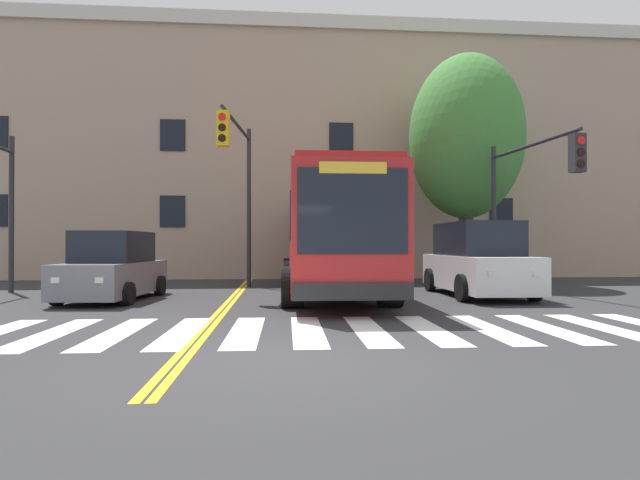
% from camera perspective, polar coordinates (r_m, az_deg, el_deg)
% --- Properties ---
extents(ground_plane, '(120.00, 120.00, 0.00)m').
position_cam_1_polar(ground_plane, '(6.95, -4.82, -13.50)').
color(ground_plane, '#303033').
extents(crosswalk, '(13.96, 3.45, 0.01)m').
position_cam_1_polar(crosswalk, '(9.16, -1.44, -10.30)').
color(crosswalk, white).
rests_on(crosswalk, ground).
extents(lane_line_yellow_inner, '(0.12, 36.00, 0.01)m').
position_cam_1_polar(lane_line_yellow_inner, '(23.11, -8.15, -4.36)').
color(lane_line_yellow_inner, gold).
rests_on(lane_line_yellow_inner, ground).
extents(lane_line_yellow_outer, '(0.12, 36.00, 0.01)m').
position_cam_1_polar(lane_line_yellow_outer, '(23.10, -7.75, -4.37)').
color(lane_line_yellow_outer, gold).
rests_on(lane_line_yellow_outer, ground).
extents(city_bus, '(3.09, 11.54, 3.52)m').
position_cam_1_polar(city_bus, '(15.88, 1.09, 0.76)').
color(city_bus, '#B22323').
rests_on(city_bus, ground).
extents(car_grey_near_lane, '(2.27, 4.25, 1.92)m').
position_cam_1_polar(car_grey_near_lane, '(15.18, -22.54, -3.05)').
color(car_grey_near_lane, slate).
rests_on(car_grey_near_lane, ground).
extents(car_white_far_lane, '(2.28, 5.06, 2.23)m').
position_cam_1_polar(car_white_far_lane, '(15.89, 17.47, -2.32)').
color(car_white_far_lane, white).
rests_on(car_white_far_lane, ground).
extents(traffic_light_near_corner, '(0.67, 4.40, 4.90)m').
position_cam_1_polar(traffic_light_near_corner, '(16.44, 22.51, 5.86)').
color(traffic_light_near_corner, '#28282D').
rests_on(traffic_light_near_corner, ground).
extents(traffic_light_overhead, '(0.73, 4.52, 5.84)m').
position_cam_1_polar(traffic_light_overhead, '(17.01, -9.17, 7.76)').
color(traffic_light_overhead, '#28282D').
rests_on(traffic_light_overhead, ground).
extents(street_tree_curbside_large, '(5.37, 5.81, 9.08)m').
position_cam_1_polar(street_tree_curbside_large, '(21.02, 16.32, 11.17)').
color(street_tree_curbside_large, '#4C3D2D').
rests_on(street_tree_curbside_large, ground).
extents(building_facade, '(37.70, 7.77, 12.11)m').
position_cam_1_polar(building_facade, '(26.89, 1.44, 9.13)').
color(building_facade, tan).
rests_on(building_facade, ground).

